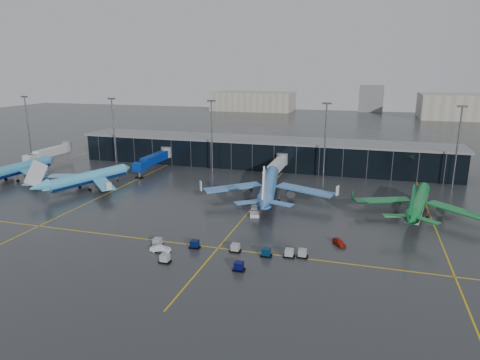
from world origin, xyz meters
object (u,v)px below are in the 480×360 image
(airliner_klm_west, at_px, (14,163))
(airliner_arkefly, at_px, (88,171))
(mobile_airstair, at_px, (254,213))
(airliner_aer_lingus, at_px, (419,194))
(service_van_red, at_px, (339,242))
(baggage_carts, at_px, (231,252))
(airliner_klm_near, at_px, (269,177))
(service_van_white, at_px, (160,249))

(airliner_klm_west, distance_m, airliner_arkefly, 30.01)
(airliner_klm_west, bearing_deg, mobile_airstair, -4.35)
(airliner_aer_lingus, distance_m, service_van_red, 31.17)
(airliner_arkefly, bearing_deg, service_van_red, 1.80)
(baggage_carts, height_order, service_van_red, baggage_carts)
(airliner_klm_west, bearing_deg, airliner_arkefly, 0.03)
(airliner_aer_lingus, bearing_deg, airliner_arkefly, -167.66)
(airliner_klm_near, relative_size, service_van_red, 11.23)
(airliner_klm_west, distance_m, service_van_red, 110.38)
(airliner_klm_west, xyz_separation_m, service_van_red, (107.37, -25.06, -5.22))
(airliner_arkefly, xyz_separation_m, baggage_carts, (57.05, -34.69, -4.93))
(airliner_klm_west, relative_size, airliner_arkefly, 1.04)
(airliner_arkefly, distance_m, service_van_white, 56.69)
(baggage_carts, bearing_deg, service_van_red, 29.73)
(airliner_arkefly, distance_m, airliner_klm_near, 56.22)
(airliner_klm_near, distance_m, baggage_carts, 39.30)
(airliner_arkefly, height_order, mobile_airstair, airliner_arkefly)
(service_van_white, bearing_deg, baggage_carts, -86.29)
(airliner_klm_west, height_order, airliner_arkefly, airliner_klm_west)
(airliner_arkefly, distance_m, service_van_red, 80.94)
(airliner_arkefly, xyz_separation_m, service_van_red, (77.43, -23.05, -5.02))
(baggage_carts, xyz_separation_m, mobile_airstair, (-1.45, 24.35, 0.01))
(mobile_airstair, bearing_deg, baggage_carts, -104.00)
(service_van_red, bearing_deg, service_van_white, 169.61)
(airliner_aer_lingus, height_order, service_van_red, airliner_aer_lingus)
(airliner_klm_near, xyz_separation_m, service_van_red, (21.37, -27.20, -6.07))
(mobile_airstair, height_order, service_van_red, mobile_airstair)
(baggage_carts, xyz_separation_m, service_van_white, (-14.28, -2.18, -0.07))
(airliner_klm_near, bearing_deg, airliner_aer_lingus, -12.04)
(airliner_arkefly, bearing_deg, airliner_klm_near, 22.61)
(airliner_klm_near, bearing_deg, baggage_carts, -97.54)
(airliner_arkefly, height_order, service_van_red, airliner_arkefly)
(airliner_klm_near, height_order, mobile_airstair, airliner_klm_near)
(airliner_arkefly, height_order, baggage_carts, airliner_arkefly)
(airliner_arkefly, height_order, airliner_aer_lingus, airliner_aer_lingus)
(airliner_arkefly, distance_m, baggage_carts, 66.95)
(mobile_airstair, xyz_separation_m, service_van_white, (-12.82, -26.53, -0.08))
(airliner_klm_west, distance_m, baggage_carts, 94.56)
(airliner_klm_near, bearing_deg, airliner_arkefly, 175.21)
(airliner_arkefly, distance_m, airliner_aer_lingus, 95.18)
(baggage_carts, bearing_deg, airliner_aer_lingus, 43.98)
(airliner_klm_near, distance_m, service_van_red, 35.12)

